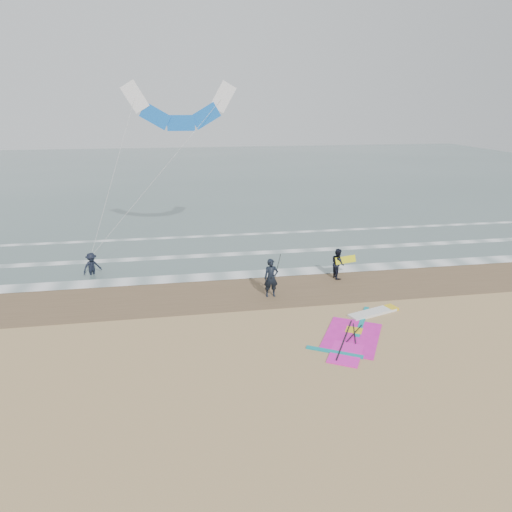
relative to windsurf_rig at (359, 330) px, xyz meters
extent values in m
plane|color=tan|center=(-2.17, -0.78, -0.03)|extent=(120.00, 120.00, 0.00)
cube|color=#47605E|center=(-2.17, 47.22, -0.02)|extent=(120.00, 80.00, 0.02)
cube|color=brown|center=(-2.17, 5.22, -0.03)|extent=(120.00, 5.00, 0.01)
cube|color=white|center=(-2.17, 7.42, 0.00)|extent=(120.00, 1.20, 0.02)
cube|color=white|center=(-2.17, 11.22, 0.00)|extent=(120.00, 0.70, 0.02)
cube|color=white|center=(-2.17, 15.72, 0.00)|extent=(120.00, 0.50, 0.01)
cube|color=white|center=(1.24, 1.47, 0.02)|extent=(2.51, 1.33, 0.12)
cube|color=yellow|center=(2.32, 1.81, 0.03)|extent=(0.60, 0.69, 0.13)
cube|color=#F51FBA|center=(-0.52, -0.49, -0.01)|extent=(3.43, 3.79, 0.04)
cube|color=#F51FBA|center=(-1.25, -1.76, -0.01)|extent=(1.90, 2.11, 0.04)
cube|color=#0C8C99|center=(0.46, 0.78, -0.01)|extent=(1.75, 2.82, 0.05)
cube|color=#0C8C99|center=(-1.64, -1.57, -0.01)|extent=(2.06, 1.31, 0.05)
cube|color=yellow|center=(-0.22, 0.00, -0.01)|extent=(0.89, 0.85, 0.05)
cylinder|color=black|center=(-0.91, -0.69, 0.01)|extent=(1.81, 3.08, 0.06)
cylinder|color=black|center=(-0.32, -0.30, 0.03)|extent=(1.21, 1.33, 0.04)
cylinder|color=black|center=(-0.32, -0.30, 0.03)|extent=(0.58, 1.69, 0.04)
imported|color=black|center=(-3.01, 4.25, 0.95)|extent=(0.73, 0.48, 1.98)
imported|color=black|center=(1.15, 6.16, 0.82)|extent=(0.70, 0.87, 1.70)
imported|color=black|center=(-12.41, 8.86, 0.80)|extent=(1.24, 1.13, 1.67)
cylinder|color=black|center=(-2.71, 4.25, 1.41)|extent=(0.17, 0.86, 1.82)
cube|color=yellow|center=(1.55, 6.06, 1.04)|extent=(1.30, 0.51, 0.39)
cube|color=white|center=(-9.62, 12.95, 9.61)|extent=(1.66, 0.15, 1.94)
cube|color=blue|center=(-8.51, 12.95, 8.50)|extent=(1.94, 0.15, 1.66)
cube|color=blue|center=(-6.99, 12.95, 8.09)|extent=(1.70, 0.15, 0.94)
cube|color=blue|center=(-5.47, 12.95, 8.50)|extent=(1.94, 0.15, 1.66)
cube|color=white|center=(-4.35, 12.95, 9.61)|extent=(1.66, 0.15, 1.94)
cylinder|color=beige|center=(-11.02, 10.91, 5.34)|extent=(2.81, 4.10, 8.55)
cylinder|color=beige|center=(-8.38, 10.91, 5.34)|extent=(8.08, 4.10, 8.56)
camera|label=1|loc=(-7.29, -16.57, 9.25)|focal=32.00mm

